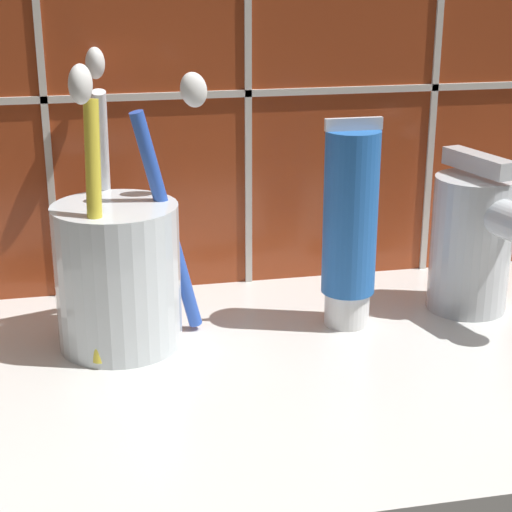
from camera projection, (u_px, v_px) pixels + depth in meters
The scene contains 5 objects.
sink_counter at pixel (272, 381), 52.70cm from camera, with size 57.06×30.16×2.00cm, color silver.
tile_wall_backsplash at pixel (226, 18), 59.97cm from camera, with size 67.06×1.72×43.32cm.
toothbrush_cup at pixel (118, 268), 54.00cm from camera, with size 10.42×13.29×18.37cm.
toothpaste_tube at pixel (350, 226), 56.22cm from camera, with size 3.77×3.59×14.13cm.
sink_faucet at pixel (476, 239), 59.02cm from camera, with size 5.58×10.11×11.17cm.
Camera 1 is at (-10.63, -45.92, 25.81)cm, focal length 60.00 mm.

